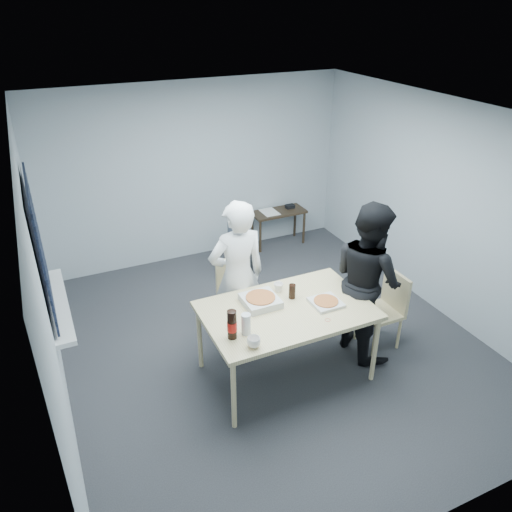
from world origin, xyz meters
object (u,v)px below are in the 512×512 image
dining_table (287,314)px  chair_far (236,290)px  mug_b (279,287)px  stool (240,253)px  side_table (278,216)px  mug_a (254,342)px  chair_right (387,305)px  soda_bottle (232,325)px  person_black (367,280)px  person_white (237,277)px  backpack (240,233)px

dining_table → chair_far: 1.04m
chair_far → mug_b: bearing=-72.3°
stool → side_table: bearing=35.4°
side_table → mug_a: bearing=-120.5°
stool → chair_far: bearing=-114.7°
dining_table → stool: dining_table is taller
chair_right → stool: 2.30m
chair_far → soda_bottle: (-0.54, -1.20, 0.44)m
person_black → soda_bottle: person_black is taller
chair_far → person_white: bearing=-109.7°
dining_table → person_black: size_ratio=0.95×
chair_far → mug_a: size_ratio=7.24×
chair_right → soda_bottle: 2.01m
chair_right → mug_a: 1.90m
chair_right → backpack: bearing=113.1°
person_white → mug_b: bearing=133.4°
stool → mug_b: size_ratio=4.75×
dining_table → stool: bearing=79.8°
person_white → side_table: 2.68m
person_black → stool: person_black is taller
person_white → stool: size_ratio=3.73×
person_white → side_table: person_white is taller
chair_far → backpack: size_ratio=2.22×
dining_table → chair_far: size_ratio=1.89×
chair_far → side_table: bearing=50.7°
person_black → backpack: person_black is taller
person_black → mug_a: 1.61m
person_white → stool: person_white is taller
mug_a → dining_table: bearing=36.5°
dining_table → backpack: size_ratio=4.19×
person_white → mug_a: person_white is taller
stool → backpack: 0.31m
mug_b → backpack: bearing=80.2°
backpack → mug_b: size_ratio=4.01×
chair_far → chair_right: bearing=-35.2°
chair_right → mug_a: mug_a is taller
mug_b → person_white: bearing=133.4°
person_white → person_black: 1.40m
dining_table → person_white: bearing=110.2°
backpack → mug_a: (-0.93, -2.51, 0.20)m
person_white → stool: bearing=-113.6°
chair_far → person_black: person_black is taller
chair_far → person_black: bearing=-40.1°
chair_far → person_white: (-0.11, -0.32, 0.37)m
person_black → stool: bearing=16.5°
side_table → dining_table: bearing=-115.5°
person_black → mug_a: size_ratio=14.39×
person_black → person_white: bearing=63.1°
soda_bottle → backpack: bearing=65.5°
person_white → mug_b: 0.47m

